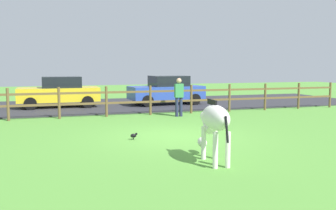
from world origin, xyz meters
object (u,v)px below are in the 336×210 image
Objects in this scene: zebra at (214,122)px; parked_car_yellow at (60,92)px; visitor_near_fence at (179,95)px; parked_car_blue at (167,90)px; crow_on_grass at (134,135)px.

parked_car_yellow is (-3.02, 12.17, -0.08)m from zebra.
parked_car_yellow is at bearing 134.57° from visitor_near_fence.
parked_car_yellow and parked_car_blue have the same top height.
parked_car_yellow is at bearing 103.93° from zebra.
parked_car_yellow is at bearing 175.93° from parked_car_blue.
zebra is 1.18× the size of visitor_near_fence.
crow_on_grass is at bearing -113.38° from parked_car_blue.
parked_car_yellow is 5.63m from parked_car_blue.
zebra is at bearing -76.07° from parked_car_yellow.
parked_car_yellow is 6.79m from visitor_near_fence.
crow_on_grass is 9.34m from parked_car_yellow.
parked_car_blue reaches higher than zebra.
zebra is 9.00× the size of crow_on_grass.
parked_car_blue is 2.51× the size of visitor_near_fence.
visitor_near_fence is (-0.86, -4.44, 0.06)m from parked_car_blue.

